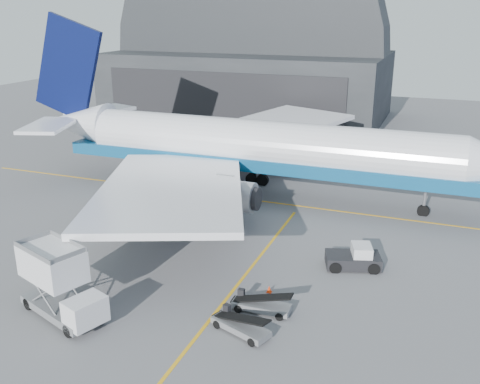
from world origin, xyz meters
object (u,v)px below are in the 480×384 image
at_px(catering_truck, 59,283).
at_px(pushback_tug, 355,259).
at_px(airliner, 246,146).
at_px(belt_loader_a, 261,305).
at_px(belt_loader_b, 240,325).

height_order(catering_truck, pushback_tug, catering_truck).
relative_size(airliner, pushback_tug, 11.62).
xyz_separation_m(pushback_tug, belt_loader_a, (-4.87, -8.97, -0.24)).
distance_m(airliner, pushback_tug, 20.43).
bearing_deg(pushback_tug, belt_loader_b, -131.44).
distance_m(belt_loader_a, belt_loader_b, 2.88).
height_order(catering_truck, belt_loader_b, catering_truck).
relative_size(catering_truck, belt_loader_a, 1.72).
distance_m(pushback_tug, belt_loader_b, 12.95).
bearing_deg(catering_truck, airliner, 104.17).
distance_m(pushback_tug, belt_loader_a, 10.21).
xyz_separation_m(catering_truck, pushback_tug, (17.25, 14.21, -1.67)).
bearing_deg(pushback_tug, belt_loader_a, -135.84).
bearing_deg(airliner, catering_truck, -95.96).
bearing_deg(belt_loader_b, pushback_tug, 86.45).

